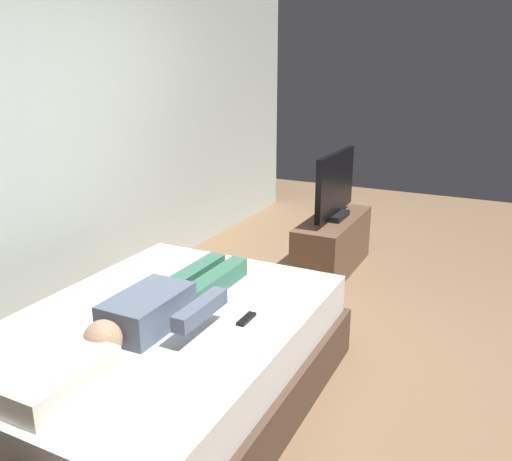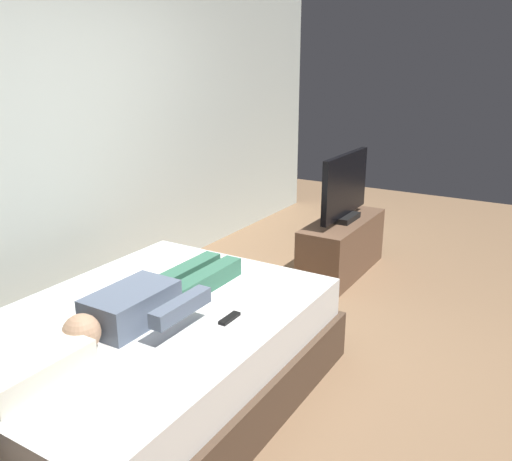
{
  "view_description": "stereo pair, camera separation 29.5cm",
  "coord_description": "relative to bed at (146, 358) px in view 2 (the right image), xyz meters",
  "views": [
    {
      "loc": [
        -2.83,
        -1.04,
        1.83
      ],
      "look_at": [
        0.39,
        0.56,
        0.69
      ],
      "focal_mm": 37.17,
      "sensor_mm": 36.0,
      "label": 1
    },
    {
      "loc": [
        -2.69,
        -1.3,
        1.83
      ],
      "look_at": [
        0.39,
        0.56,
        0.69
      ],
      "focal_mm": 37.17,
      "sensor_mm": 36.0,
      "label": 2
    }
  ],
  "objects": [
    {
      "name": "ground_plane",
      "position": [
        0.79,
        -0.56,
        -0.26
      ],
      "size": [
        10.0,
        10.0,
        0.0
      ],
      "primitive_type": "plane",
      "color": "#8C6B4C"
    },
    {
      "name": "tv_stand",
      "position": [
        2.35,
        -0.19,
        -0.01
      ],
      "size": [
        1.1,
        0.4,
        0.5
      ],
      "primitive_type": "cube",
      "color": "brown",
      "rests_on": "ground"
    },
    {
      "name": "back_wall",
      "position": [
        1.19,
        1.35,
        1.14
      ],
      "size": [
        6.4,
        0.1,
        2.8
      ],
      "primitive_type": "cube",
      "color": "silver",
      "rests_on": "ground"
    },
    {
      "name": "pillow",
      "position": [
        -0.72,
        0.0,
        0.34
      ],
      "size": [
        0.48,
        0.34,
        0.12
      ],
      "primitive_type": "cube",
      "color": "silver",
      "rests_on": "bed"
    },
    {
      "name": "bed",
      "position": [
        0.0,
        0.0,
        0.0
      ],
      "size": [
        2.07,
        1.52,
        0.54
      ],
      "color": "brown",
      "rests_on": "ground"
    },
    {
      "name": "remote",
      "position": [
        0.18,
        -0.44,
        0.29
      ],
      "size": [
        0.15,
        0.04,
        0.02
      ],
      "primitive_type": "cube",
      "color": "black",
      "rests_on": "bed"
    },
    {
      "name": "person",
      "position": [
        0.03,
        -0.03,
        0.36
      ],
      "size": [
        1.26,
        0.46,
        0.18
      ],
      "color": "slate",
      "rests_on": "bed"
    },
    {
      "name": "tv",
      "position": [
        2.35,
        -0.19,
        0.52
      ],
      "size": [
        0.88,
        0.2,
        0.59
      ],
      "color": "black",
      "rests_on": "tv_stand"
    }
  ]
}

